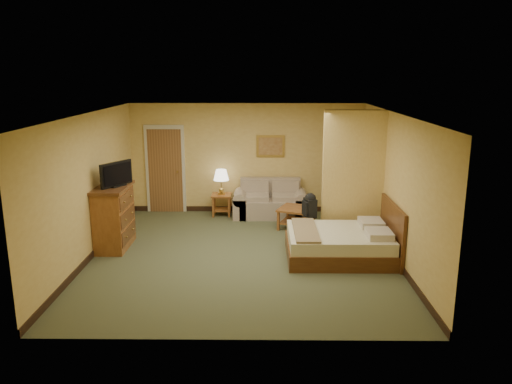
{
  "coord_description": "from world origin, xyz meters",
  "views": [
    {
      "loc": [
        0.34,
        -8.71,
        3.32
      ],
      "look_at": [
        0.24,
        0.6,
        1.06
      ],
      "focal_mm": 35.0,
      "sensor_mm": 36.0,
      "label": 1
    }
  ],
  "objects_px": {
    "dresser": "(114,217)",
    "bed": "(342,243)",
    "coffee_table": "(296,214)",
    "loveseat": "(270,204)"
  },
  "relations": [
    {
      "from": "loveseat",
      "to": "coffee_table",
      "type": "xyz_separation_m",
      "value": [
        0.55,
        -0.92,
        0.04
      ]
    },
    {
      "from": "dresser",
      "to": "coffee_table",
      "type": "bearing_deg",
      "value": 19.16
    },
    {
      "from": "dresser",
      "to": "loveseat",
      "type": "bearing_deg",
      "value": 35.49
    },
    {
      "from": "dresser",
      "to": "bed",
      "type": "distance_m",
      "value": 4.34
    },
    {
      "from": "loveseat",
      "to": "coffee_table",
      "type": "relative_size",
      "value": 1.87
    },
    {
      "from": "coffee_table",
      "to": "bed",
      "type": "xyz_separation_m",
      "value": [
        0.72,
        -1.76,
        -0.05
      ]
    },
    {
      "from": "loveseat",
      "to": "coffee_table",
      "type": "bearing_deg",
      "value": -59.12
    },
    {
      "from": "dresser",
      "to": "bed",
      "type": "height_order",
      "value": "dresser"
    },
    {
      "from": "coffee_table",
      "to": "dresser",
      "type": "bearing_deg",
      "value": -160.84
    },
    {
      "from": "coffee_table",
      "to": "bed",
      "type": "height_order",
      "value": "bed"
    }
  ]
}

